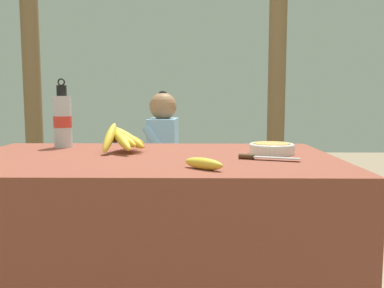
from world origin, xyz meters
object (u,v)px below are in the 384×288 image
at_px(loose_banana_front, 203,164).
at_px(wooden_bench, 149,185).
at_px(serving_bowl, 272,148).
at_px(seated_vendor, 157,151).
at_px(water_bottle, 63,120).
at_px(banana_bunch_ripe, 123,138).
at_px(support_post_far, 277,81).
at_px(banana_bunch_green, 91,170).
at_px(support_post_near, 32,81).
at_px(knife, 260,157).

distance_m(loose_banana_front, wooden_bench, 1.88).
distance_m(serving_bowl, wooden_bench, 1.63).
bearing_deg(seated_vendor, water_bottle, 77.90).
relative_size(banana_bunch_ripe, wooden_bench, 0.16).
xyz_separation_m(banana_bunch_ripe, seated_vendor, (0.00, 1.35, -0.23)).
relative_size(loose_banana_front, support_post_far, 0.06).
relative_size(banana_bunch_ripe, banana_bunch_green, 1.16).
distance_m(serving_bowl, support_post_near, 2.55).
relative_size(water_bottle, seated_vendor, 0.29).
height_order(loose_banana_front, banana_bunch_green, loose_banana_front).
bearing_deg(support_post_far, loose_banana_front, -106.12).
bearing_deg(support_post_near, banana_bunch_green, -36.82).
distance_m(knife, banana_bunch_green, 1.91).
distance_m(water_bottle, wooden_bench, 1.35).
distance_m(banana_bunch_ripe, serving_bowl, 0.60).
bearing_deg(loose_banana_front, water_bottle, 137.56).
xyz_separation_m(serving_bowl, support_post_near, (-1.70, 1.87, 0.34)).
relative_size(wooden_bench, support_post_far, 0.74).
bearing_deg(water_bottle, knife, -24.14).
distance_m(loose_banana_front, support_post_far, 2.34).
relative_size(water_bottle, loose_banana_front, 2.27).
xyz_separation_m(support_post_near, support_post_far, (2.07, 0.00, 0.00)).
bearing_deg(water_bottle, banana_bunch_ripe, -28.98).
bearing_deg(seated_vendor, banana_bunch_ripe, 92.00).
xyz_separation_m(water_bottle, support_post_far, (1.26, 1.66, 0.24)).
bearing_deg(support_post_far, seated_vendor, -153.54).
height_order(water_bottle, knife, water_bottle).
height_order(banana_bunch_ripe, serving_bowl, banana_bunch_ripe).
height_order(water_bottle, support_post_near, support_post_near).
height_order(knife, wooden_bench, knife).
xyz_separation_m(knife, support_post_near, (-1.63, 2.03, 0.35)).
distance_m(loose_banana_front, support_post_near, 2.67).
height_order(loose_banana_front, wooden_bench, loose_banana_front).
height_order(seated_vendor, support_post_near, support_post_near).
xyz_separation_m(wooden_bench, banana_bunch_green, (-0.43, 0.00, 0.11)).
distance_m(banana_bunch_ripe, support_post_far, 2.09).
distance_m(serving_bowl, loose_banana_front, 0.45).
distance_m(banana_bunch_ripe, wooden_bench, 1.46).
relative_size(loose_banana_front, support_post_near, 0.06).
relative_size(seated_vendor, support_post_far, 0.46).
relative_size(banana_bunch_ripe, support_post_far, 0.12).
bearing_deg(loose_banana_front, seated_vendor, 100.35).
xyz_separation_m(banana_bunch_green, support_post_far, (1.47, 0.45, 0.69)).
bearing_deg(serving_bowl, support_post_far, 78.76).
bearing_deg(serving_bowl, banana_bunch_green, 127.67).
bearing_deg(water_bottle, support_post_near, 115.86).
distance_m(loose_banana_front, knife, 0.28).
relative_size(serving_bowl, wooden_bench, 0.11).
bearing_deg(loose_banana_front, banana_bunch_ripe, 128.71).
xyz_separation_m(serving_bowl, seated_vendor, (-0.59, 1.39, -0.19)).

